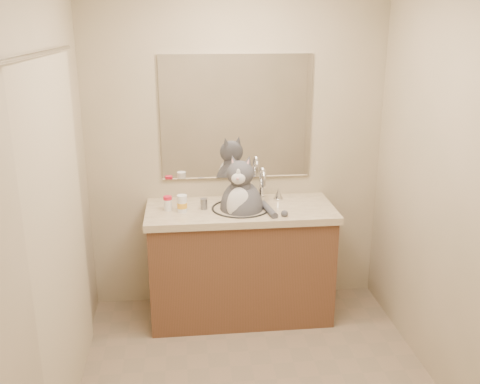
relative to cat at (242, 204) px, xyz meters
name	(u,v)px	position (x,y,z in m)	size (l,w,h in m)	color
room	(261,205)	(0.00, -0.93, 0.31)	(2.22, 2.52, 2.42)	#7C6C56
vanity	(240,260)	(0.00, 0.03, -0.44)	(1.34, 0.59, 1.12)	brown
mirror	(236,118)	(0.00, 0.30, 0.56)	(1.10, 0.02, 0.90)	white
shower_curtain	(61,236)	(-1.05, -0.83, 0.14)	(0.02, 1.30, 1.93)	#BAB28D
cat	(242,204)	(0.00, 0.00, 0.00)	(0.42, 0.44, 0.61)	#49494E
pill_bottle_redcap	(168,203)	(-0.52, 0.03, 0.02)	(0.07, 0.07, 0.10)	white
pill_bottle_orange	(182,204)	(-0.42, -0.01, 0.02)	(0.09, 0.09, 0.12)	white
grey_canister	(204,204)	(-0.26, 0.03, 0.00)	(0.06, 0.06, 0.08)	slate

